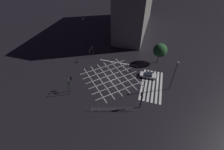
% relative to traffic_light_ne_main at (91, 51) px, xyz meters
% --- Properties ---
extents(ground_plane, '(200.00, 200.00, 0.00)m').
position_rel_traffic_light_ne_main_xyz_m(ground_plane, '(-6.41, -8.31, -2.84)').
color(ground_plane, black).
extents(road_markings, '(17.29, 21.44, 0.01)m').
position_rel_traffic_light_ne_main_xyz_m(road_markings, '(-6.03, -14.08, -2.83)').
color(road_markings, silver).
rests_on(road_markings, ground_plane).
extents(traffic_light_ne_main, '(2.80, 0.36, 3.83)m').
position_rel_traffic_light_ne_main_xyz_m(traffic_light_ne_main, '(0.00, 0.00, 0.00)').
color(traffic_light_ne_main, black).
rests_on(traffic_light_ne_main, ground_plane).
extents(traffic_light_nw_cross, '(0.36, 0.39, 3.22)m').
position_rel_traffic_light_ne_main_xyz_m(traffic_light_nw_cross, '(-14.03, -0.49, -0.53)').
color(traffic_light_nw_cross, black).
rests_on(traffic_light_nw_cross, ground_plane).
extents(traffic_light_sw_main, '(0.39, 0.36, 3.66)m').
position_rel_traffic_light_ne_main_xyz_m(traffic_light_sw_main, '(-14.00, -16.82, -0.22)').
color(traffic_light_sw_main, black).
rests_on(traffic_light_sw_main, ground_plane).
extents(traffic_light_se_main, '(2.92, 0.36, 3.33)m').
position_rel_traffic_light_ne_main_xyz_m(traffic_light_se_main, '(-0.27, -15.82, -0.38)').
color(traffic_light_se_main, black).
rests_on(traffic_light_se_main, ground_plane).
extents(traffic_light_sw_cross, '(0.36, 0.39, 4.60)m').
position_rel_traffic_light_ne_main_xyz_m(traffic_light_sw_cross, '(-14.12, -16.65, 0.43)').
color(traffic_light_sw_cross, black).
rests_on(traffic_light_sw_cross, ground_plane).
extents(traffic_light_nw_main, '(2.10, 0.36, 4.14)m').
position_rel_traffic_light_ne_main_xyz_m(traffic_light_nw_main, '(-13.92, -0.56, 0.18)').
color(traffic_light_nw_main, black).
rests_on(traffic_light_nw_main, ground_plane).
extents(street_lamp_east, '(0.42, 0.42, 8.01)m').
position_rel_traffic_light_ne_main_xyz_m(street_lamp_east, '(-6.71, -22.69, 2.29)').
color(street_lamp_east, black).
rests_on(street_lamp_east, ground_plane).
extents(street_lamp_west, '(0.45, 0.45, 9.80)m').
position_rel_traffic_light_ne_main_xyz_m(street_lamp_west, '(6.38, 4.52, 3.48)').
color(street_lamp_west, black).
rests_on(street_lamp_west, ground_plane).
extents(street_tree_near, '(3.85, 3.85, 6.10)m').
position_rel_traffic_light_ne_main_xyz_m(street_tree_near, '(3.84, -19.33, 1.33)').
color(street_tree_near, '#473323').
rests_on(street_tree_near, ground_plane).
extents(waiting_car, '(1.80, 4.22, 1.16)m').
position_rel_traffic_light_ne_main_xyz_m(waiting_car, '(-3.53, -17.35, -2.28)').
color(waiting_car, silver).
rests_on(waiting_car, ground_plane).
extents(pedestrian_railing, '(2.46, 8.28, 1.05)m').
position_rel_traffic_light_ne_main_xyz_m(pedestrian_railing, '(-16.71, -11.32, -2.16)').
color(pedestrian_railing, '#9EA0A5').
rests_on(pedestrian_railing, ground_plane).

